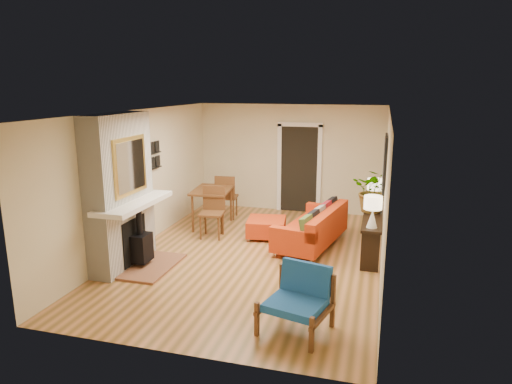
% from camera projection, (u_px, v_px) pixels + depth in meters
% --- Properties ---
extents(room_shell, '(6.50, 6.50, 6.50)m').
position_uv_depth(room_shell, '(310.00, 166.00, 10.37)').
color(room_shell, '#C3804B').
rests_on(room_shell, ground).
extents(fireplace, '(1.09, 1.68, 2.60)m').
position_uv_depth(fireplace, '(122.00, 195.00, 7.64)').
color(fireplace, white).
rests_on(fireplace, ground).
extents(sofa, '(1.25, 2.16, 0.80)m').
position_uv_depth(sofa, '(315.00, 228.00, 8.81)').
color(sofa, silver).
rests_on(sofa, ground).
extents(ottoman, '(0.86, 0.86, 0.38)m').
position_uv_depth(ottoman, '(266.00, 227.00, 9.31)').
color(ottoman, silver).
rests_on(ottoman, ground).
extents(blue_chair, '(0.95, 0.94, 0.82)m').
position_uv_depth(blue_chair, '(299.00, 295.00, 5.78)').
color(blue_chair, brown).
rests_on(blue_chair, ground).
extents(dining_table, '(0.95, 1.95, 1.03)m').
position_uv_depth(dining_table, '(216.00, 197.00, 9.91)').
color(dining_table, brown).
rests_on(dining_table, ground).
extents(console_table, '(0.34, 1.85, 0.72)m').
position_uv_depth(console_table, '(372.00, 224.00, 8.30)').
color(console_table, black).
rests_on(console_table, ground).
extents(lamp_near, '(0.30, 0.30, 0.54)m').
position_uv_depth(lamp_near, '(373.00, 208.00, 7.53)').
color(lamp_near, white).
rests_on(lamp_near, console_table).
extents(lamp_far, '(0.30, 0.30, 0.54)m').
position_uv_depth(lamp_far, '(375.00, 189.00, 8.92)').
color(lamp_far, white).
rests_on(lamp_far, console_table).
extents(houseplant, '(0.81, 0.72, 0.83)m').
position_uv_depth(houseplant, '(374.00, 190.00, 8.44)').
color(houseplant, '#1E5919').
rests_on(houseplant, console_table).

